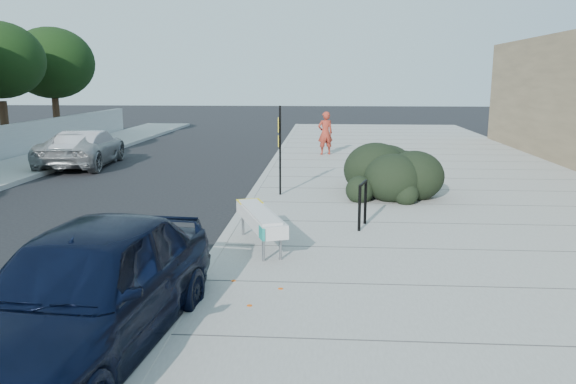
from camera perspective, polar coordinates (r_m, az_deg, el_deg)
name	(u,v)px	position (r m, az deg, el deg)	size (l,w,h in m)	color
ground	(220,252)	(11.37, -6.90, -6.07)	(120.00, 120.00, 0.00)	black
sidewalk_near	(451,199)	(16.38, 16.19, -0.73)	(11.20, 50.00, 0.15)	gray
curb_near	(253,196)	(16.13, -3.63, -0.44)	(0.22, 50.00, 0.17)	#9E9E99
tree_far_f	(52,63)	(33.05, -22.83, 11.96)	(4.40, 4.40, 6.07)	#332114
bench	(260,218)	(11.01, -2.86, -2.68)	(1.27, 2.43, 0.72)	gray
bike_rack	(363,200)	(12.51, 7.59, -0.81)	(0.23, 0.69, 1.03)	black
sign_post	(280,145)	(15.81, -0.86, 4.84)	(0.10, 0.29, 2.52)	black
hedge	(390,161)	(17.06, 10.30, 3.08)	(2.19, 4.38, 1.64)	black
sedan_navy	(86,289)	(7.50, -19.79, -9.26)	(2.00, 4.97, 1.69)	black
wagon_silver	(88,148)	(23.45, -19.65, 4.21)	(1.51, 4.32, 1.42)	#A6A6AB
suv_silver	(82,148)	(23.57, -20.20, 4.21)	(2.36, 5.12, 1.42)	gray
pedestrian	(325,133)	(24.44, 3.81, 5.99)	(0.68, 0.44, 1.86)	#9D3022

